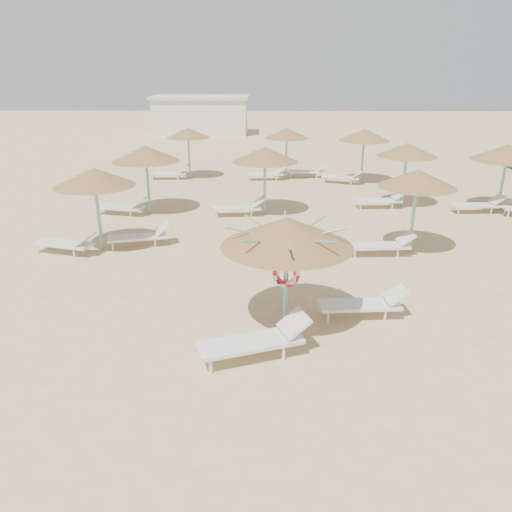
{
  "coord_description": "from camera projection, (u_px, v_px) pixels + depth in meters",
  "views": [
    {
      "loc": [
        -0.39,
        -10.35,
        5.57
      ],
      "look_at": [
        -0.58,
        0.91,
        1.3
      ],
      "focal_mm": 35.0,
      "sensor_mm": 36.0,
      "label": 1
    }
  ],
  "objects": [
    {
      "name": "lounger_main_b",
      "position": [
        366.0,
        303.0,
        11.76
      ],
      "size": [
        2.08,
        0.77,
        0.74
      ],
      "rotation": [
        0.0,
        0.0,
        0.08
      ],
      "color": "silver",
      "rests_on": "ground"
    },
    {
      "name": "ground",
      "position": [
        280.0,
        322.0,
        11.64
      ],
      "size": [
        120.0,
        120.0,
        0.0
      ],
      "primitive_type": "plane",
      "color": "#D3B781",
      "rests_on": "ground"
    },
    {
      "name": "palapa_field",
      "position": [
        349.0,
        155.0,
        19.95
      ],
      "size": [
        20.22,
        13.97,
        2.72
      ],
      "color": "#6AB8AC",
      "rests_on": "ground"
    },
    {
      "name": "service_hut",
      "position": [
        201.0,
        115.0,
        43.87
      ],
      "size": [
        8.4,
        4.4,
        3.25
      ],
      "color": "silver",
      "rests_on": "ground"
    },
    {
      "name": "main_palapa",
      "position": [
        287.0,
        233.0,
        10.71
      ],
      "size": [
        2.89,
        2.89,
        2.59
      ],
      "color": "#6AB8AC",
      "rests_on": "ground"
    },
    {
      "name": "lounger_main_a",
      "position": [
        257.0,
        340.0,
        10.11
      ],
      "size": [
        2.4,
        1.44,
        0.84
      ],
      "rotation": [
        0.0,
        0.0,
        0.35
      ],
      "color": "silver",
      "rests_on": "ground"
    }
  ]
}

